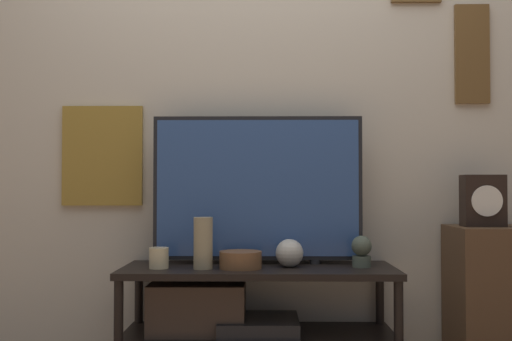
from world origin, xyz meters
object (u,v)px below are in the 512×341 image
Objects in this scene: decorative_bust at (362,251)px; mantel_clock at (483,201)px; television at (258,188)px; vase_tall_ceramic at (203,243)px; vase_round_glass at (289,253)px; candle_jar at (159,258)px; vase_wide_bowl at (241,260)px.

decorative_bust is 0.62m from mantel_clock.
vase_tall_ceramic is (-0.24, -0.18, -0.24)m from television.
decorative_bust is (0.33, 0.00, 0.01)m from vase_round_glass.
vase_round_glass is at bearing -176.08° from mantel_clock.
candle_jar is 0.39× the size of mantel_clock.
vase_round_glass is 0.89× the size of decorative_bust.
vase_wide_bowl is 1.49× the size of vase_round_glass.
vase_tall_ceramic is 1.30m from mantel_clock.
decorative_bust reaches higher than vase_round_glass.
television is 1.05m from mantel_clock.
vase_round_glass is at bearing 5.28° from candle_jar.
vase_round_glass is 0.33m from decorative_bust.
vase_tall_ceramic is 1.61× the size of decorative_bust.
vase_wide_bowl is at bearing -174.42° from mantel_clock.
vase_wide_bowl is at bearing 6.41° from vase_tall_ceramic.
television is 7.79× the size of vase_round_glass.
vase_round_glass is 0.93m from mantel_clock.
candle_jar is at bearing -174.72° from vase_round_glass.
candle_jar is at bearing -175.55° from mantel_clock.
candle_jar is 0.91m from decorative_bust.
mantel_clock is (1.48, 0.12, 0.25)m from candle_jar.
vase_wide_bowl is 0.55m from decorative_bust.
decorative_bust reaches higher than vase_wide_bowl.
vase_tall_ceramic is 0.72m from decorative_bust.
vase_round_glass is at bearing 12.25° from vase_wide_bowl.
vase_round_glass is (0.15, -0.11, -0.29)m from television.
television is 0.56m from decorative_bust.
television is at bearing 177.35° from mantel_clock.
vase_tall_ceramic reaches higher than decorative_bust.
mantel_clock reaches higher than vase_round_glass.
vase_tall_ceramic is 1.81× the size of vase_round_glass.
decorative_bust is at bearing 5.40° from vase_wide_bowl.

